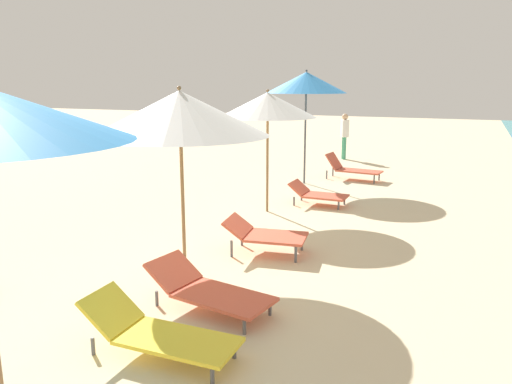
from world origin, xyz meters
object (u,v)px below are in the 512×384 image
at_px(umbrella_third, 180,113).
at_px(lounger_third_inland, 208,290).
at_px(lounger_third_shoreside, 265,234).
at_px(lounger_fourth_shoreside, 318,194).
at_px(umbrella_fourth, 268,105).
at_px(person_walking_near, 345,132).
at_px(lounger_second_shoreside, 158,332).
at_px(lounger_farthest_shoreside, 352,168).
at_px(umbrella_farthest, 306,83).

height_order(umbrella_third, lounger_third_inland, umbrella_third).
xyz_separation_m(lounger_third_shoreside, lounger_fourth_shoreside, (-0.15, 3.37, -0.07)).
relative_size(umbrella_third, lounger_third_shoreside, 1.92).
bearing_deg(umbrella_third, umbrella_fourth, 92.18).
relative_size(lounger_fourth_shoreside, person_walking_near, 0.78).
distance_m(lounger_second_shoreside, lounger_third_shoreside, 3.18).
height_order(umbrella_fourth, person_walking_near, umbrella_fourth).
distance_m(umbrella_third, lounger_farthest_shoreside, 7.85).
distance_m(umbrella_third, umbrella_fourth, 3.46).
bearing_deg(person_walking_near, lounger_third_shoreside, 69.57).
relative_size(lounger_second_shoreside, lounger_third_inland, 0.97).
xyz_separation_m(umbrella_fourth, person_walking_near, (-0.28, 7.74, -1.24)).
bearing_deg(lounger_third_shoreside, lounger_farthest_shoreside, 81.92).
bearing_deg(lounger_third_inland, lounger_farthest_shoreside, 101.17).
bearing_deg(lounger_third_inland, person_walking_near, 105.74).
relative_size(lounger_third_shoreside, lounger_fourth_shoreside, 1.09).
bearing_deg(lounger_fourth_shoreside, person_walking_near, 98.94).
bearing_deg(umbrella_farthest, lounger_third_shoreside, -78.10).
relative_size(umbrella_third, umbrella_farthest, 0.88).
bearing_deg(umbrella_fourth, lounger_fourth_shoreside, 50.07).
distance_m(lounger_second_shoreside, umbrella_farthest, 9.14).
xyz_separation_m(umbrella_fourth, lounger_farthest_shoreside, (0.82, 4.12, -1.87)).
bearing_deg(lounger_farthest_shoreside, umbrella_fourth, -95.28).
relative_size(lounger_third_shoreside, lounger_farthest_shoreside, 0.87).
relative_size(umbrella_farthest, person_walking_near, 1.87).
distance_m(lounger_fourth_shoreside, umbrella_farthest, 3.37).
xyz_separation_m(lounger_third_shoreside, person_walking_near, (-1.24, 10.16, 0.64)).
relative_size(umbrella_third, lounger_third_inland, 1.59).
xyz_separation_m(lounger_third_shoreside, lounger_farthest_shoreside, (-0.13, 6.54, 0.00)).
distance_m(lounger_third_shoreside, umbrella_farthest, 6.12).
xyz_separation_m(umbrella_fourth, umbrella_farthest, (-0.22, 3.12, 0.43)).
relative_size(lounger_farthest_shoreside, person_walking_near, 0.98).
bearing_deg(lounger_third_inland, lounger_fourth_shoreside, 102.45).
height_order(lounger_farthest_shoreside, person_walking_near, person_walking_near).
bearing_deg(umbrella_third, lounger_fourth_shoreside, 81.40).
relative_size(lounger_third_inland, lounger_farthest_shoreside, 1.05).
bearing_deg(umbrella_third, umbrella_farthest, 93.03).
bearing_deg(umbrella_third, lounger_third_inland, -47.23).
height_order(lounger_third_shoreside, lounger_fourth_shoreside, lounger_third_shoreside).
bearing_deg(lounger_fourth_shoreside, umbrella_farthest, 114.95).
relative_size(umbrella_third, lounger_farthest_shoreside, 1.67).
bearing_deg(umbrella_fourth, lounger_farthest_shoreside, 78.80).
bearing_deg(lounger_fourth_shoreside, lounger_third_shoreside, -87.55).
height_order(lounger_third_shoreside, person_walking_near, person_walking_near).
height_order(lounger_second_shoreside, lounger_third_inland, lounger_second_shoreside).
height_order(umbrella_third, umbrella_fourth, umbrella_third).
relative_size(lounger_third_shoreside, umbrella_farthest, 0.46).
relative_size(umbrella_third, umbrella_fourth, 1.04).
relative_size(lounger_third_shoreside, person_walking_near, 0.85).
xyz_separation_m(lounger_fourth_shoreside, person_walking_near, (-1.08, 6.78, 0.70)).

